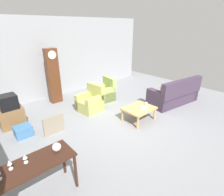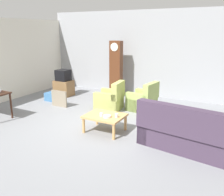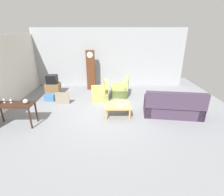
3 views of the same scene
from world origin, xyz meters
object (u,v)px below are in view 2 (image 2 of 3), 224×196
at_px(couch_floral, 188,135).
at_px(grandfather_clock, 116,69).
at_px(storage_box_blue, 52,96).
at_px(framed_picture_leaning, 59,99).
at_px(bowl_white_stacked, 107,116).
at_px(cup_white_porcelain, 117,116).
at_px(tv_stand_cabinet, 64,88).
at_px(armchair_olive_far, 143,101).
at_px(armchair_olive_near, 110,100).
at_px(cup_blue_rimmed, 101,115).
at_px(coffee_table_wood, 105,117).
at_px(tv_crt, 63,75).

distance_m(couch_floral, grandfather_clock, 4.75).
bearing_deg(grandfather_clock, storage_box_blue, -136.81).
distance_m(couch_floral, framed_picture_leaning, 4.59).
height_order(storage_box_blue, bowl_white_stacked, bowl_white_stacked).
relative_size(grandfather_clock, cup_white_porcelain, 22.15).
bearing_deg(tv_stand_cabinet, armchair_olive_far, -4.52).
distance_m(armchair_olive_near, framed_picture_leaning, 1.74).
xyz_separation_m(armchair_olive_near, storage_box_blue, (-2.36, -0.08, -0.16)).
distance_m(storage_box_blue, cup_white_porcelain, 3.78).
relative_size(storage_box_blue, cup_blue_rimmed, 5.04).
relative_size(armchair_olive_far, grandfather_clock, 0.44).
relative_size(coffee_table_wood, storage_box_blue, 2.21).
xyz_separation_m(couch_floral, coffee_table_wood, (-2.06, 0.05, 0.02)).
xyz_separation_m(armchair_olive_far, grandfather_clock, (-1.56, 1.15, 0.75)).
xyz_separation_m(tv_stand_cabinet, cup_white_porcelain, (3.49, -2.34, 0.19)).
xyz_separation_m(grandfather_clock, storage_box_blue, (-1.76, -1.65, -0.91)).
bearing_deg(grandfather_clock, cup_white_porcelain, -62.73).
bearing_deg(cup_blue_rimmed, grandfather_clock, 111.21).
height_order(armchair_olive_far, coffee_table_wood, armchair_olive_far).
bearing_deg(cup_white_porcelain, armchair_olive_far, 92.78).
relative_size(tv_stand_cabinet, cup_blue_rimmed, 7.90).
bearing_deg(tv_crt, coffee_table_wood, -36.36).
xyz_separation_m(couch_floral, cup_white_porcelain, (-1.72, 0.04, 0.13)).
bearing_deg(armchair_olive_near, framed_picture_leaning, -162.04).
bearing_deg(armchair_olive_near, cup_blue_rimmed, -68.50).
height_order(tv_stand_cabinet, bowl_white_stacked, tv_stand_cabinet).
relative_size(armchair_olive_near, storage_box_blue, 2.12).
xyz_separation_m(coffee_table_wood, cup_blue_rimmed, (-0.03, -0.12, 0.11)).
height_order(couch_floral, armchair_olive_near, couch_floral).
xyz_separation_m(armchair_olive_near, framed_picture_leaning, (-1.65, -0.54, -0.03)).
relative_size(storage_box_blue, cup_white_porcelain, 4.57).
bearing_deg(tv_stand_cabinet, coffee_table_wood, -36.36).
bearing_deg(storage_box_blue, coffee_table_wood, -26.74).
distance_m(armchair_olive_far, bowl_white_stacked, 2.18).
xyz_separation_m(armchair_olive_far, storage_box_blue, (-3.32, -0.50, -0.16)).
distance_m(couch_floral, armchair_olive_near, 3.26).
xyz_separation_m(tv_crt, cup_blue_rimmed, (3.12, -2.44, -0.32)).
bearing_deg(couch_floral, framed_picture_leaning, 165.42).
relative_size(coffee_table_wood, cup_blue_rimmed, 11.16).
bearing_deg(cup_blue_rimmed, storage_box_blue, 151.28).
bearing_deg(storage_box_blue, bowl_white_stacked, -27.51).
bearing_deg(grandfather_clock, tv_crt, -154.28).
bearing_deg(armchair_olive_near, tv_stand_cabinet, 164.24).
bearing_deg(armchair_olive_far, coffee_table_wood, -96.58).
distance_m(armchair_olive_near, bowl_white_stacked, 1.96).
bearing_deg(armchair_olive_near, armchair_olive_far, 23.52).
distance_m(coffee_table_wood, storage_box_blue, 3.46).
xyz_separation_m(framed_picture_leaning, cup_white_porcelain, (2.71, -1.12, 0.21)).
xyz_separation_m(coffee_table_wood, tv_stand_cabinet, (-3.16, 2.32, -0.08)).
bearing_deg(coffee_table_wood, grandfather_clock, 112.42).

